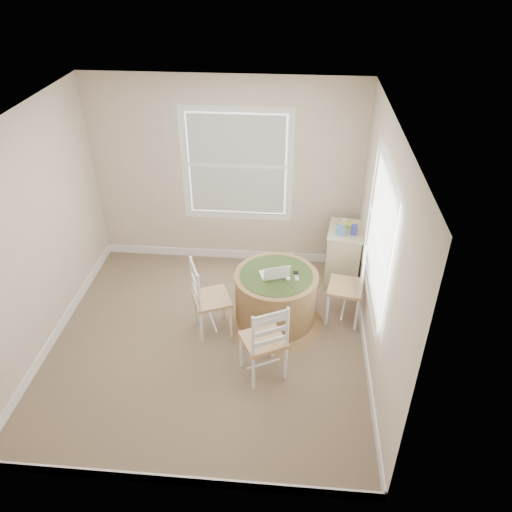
{
  "coord_description": "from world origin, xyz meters",
  "views": [
    {
      "loc": [
        0.92,
        -4.24,
        4.02
      ],
      "look_at": [
        0.51,
        0.45,
        0.93
      ],
      "focal_mm": 35.0,
      "sensor_mm": 36.0,
      "label": 1
    }
  ],
  "objects_px": {
    "chair_near": "(263,340)",
    "laptop": "(274,274)",
    "chair_right": "(346,287)",
    "corner_chest": "(343,256)",
    "round_table": "(276,297)",
    "chair_left": "(212,298)"
  },
  "relations": [
    {
      "from": "laptop",
      "to": "corner_chest",
      "type": "height_order",
      "value": "laptop"
    },
    {
      "from": "chair_near",
      "to": "corner_chest",
      "type": "distance_m",
      "value": 2.0
    },
    {
      "from": "laptop",
      "to": "round_table",
      "type": "bearing_deg",
      "value": -149.32
    },
    {
      "from": "round_table",
      "to": "corner_chest",
      "type": "bearing_deg",
      "value": 41.9
    },
    {
      "from": "chair_left",
      "to": "chair_right",
      "type": "xyz_separation_m",
      "value": [
        1.55,
        0.36,
        0.0
      ]
    },
    {
      "from": "round_table",
      "to": "chair_right",
      "type": "bearing_deg",
      "value": 4.24
    },
    {
      "from": "chair_left",
      "to": "laptop",
      "type": "distance_m",
      "value": 0.78
    },
    {
      "from": "chair_right",
      "to": "round_table",
      "type": "bearing_deg",
      "value": -69.9
    },
    {
      "from": "corner_chest",
      "to": "chair_right",
      "type": "bearing_deg",
      "value": -84.49
    },
    {
      "from": "round_table",
      "to": "chair_near",
      "type": "xyz_separation_m",
      "value": [
        -0.08,
        -0.85,
        0.09
      ]
    },
    {
      "from": "round_table",
      "to": "chair_left",
      "type": "xyz_separation_m",
      "value": [
        -0.73,
        -0.22,
        0.09
      ]
    },
    {
      "from": "round_table",
      "to": "laptop",
      "type": "bearing_deg",
      "value": -135.98
    },
    {
      "from": "chair_left",
      "to": "corner_chest",
      "type": "bearing_deg",
      "value": -77.05
    },
    {
      "from": "chair_near",
      "to": "laptop",
      "type": "distance_m",
      "value": 0.87
    },
    {
      "from": "round_table",
      "to": "corner_chest",
      "type": "xyz_separation_m",
      "value": [
        0.85,
        0.92,
        0.02
      ]
    },
    {
      "from": "round_table",
      "to": "laptop",
      "type": "relative_size",
      "value": 3.11
    },
    {
      "from": "round_table",
      "to": "chair_right",
      "type": "relative_size",
      "value": 1.22
    },
    {
      "from": "round_table",
      "to": "laptop",
      "type": "height_order",
      "value": "laptop"
    },
    {
      "from": "chair_right",
      "to": "corner_chest",
      "type": "relative_size",
      "value": 1.18
    },
    {
      "from": "chair_near",
      "to": "laptop",
      "type": "height_order",
      "value": "chair_near"
    },
    {
      "from": "corner_chest",
      "to": "round_table",
      "type": "bearing_deg",
      "value": -125.27
    },
    {
      "from": "laptop",
      "to": "chair_near",
      "type": "bearing_deg",
      "value": 66.89
    }
  ]
}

